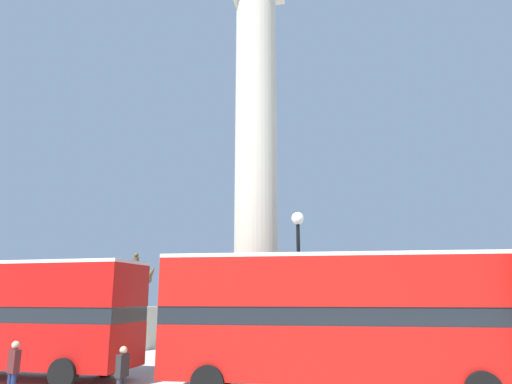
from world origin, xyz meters
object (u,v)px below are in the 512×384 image
Objects in this scene: equestrian_statue at (133,320)px; pedestrian_by_plinth at (13,368)px; pedestrian_near_lamp at (122,373)px; bus_b at (4,313)px; bus_a at (336,316)px; street_lamp at (299,273)px; monument_column at (256,198)px.

pedestrian_by_plinth is (2.81, -13.85, -0.61)m from equestrian_statue.
pedestrian_near_lamp is at bearing -61.33° from equestrian_statue.
equestrian_statue is (0.57, 10.23, -0.78)m from bus_b.
bus_a is at bearing 121.04° from pedestrian_near_lamp.
equestrian_statue is 3.45× the size of pedestrian_near_lamp.
bus_b is 5.14m from pedestrian_by_plinth.
bus_b is 6.35× the size of pedestrian_by_plinth.
pedestrian_near_lamp is (6.08, -13.64, -0.69)m from equestrian_statue.
street_lamp reaches higher than equestrian_statue.
monument_column is at bearing 173.27° from pedestrian_near_lamp.
bus_a is 6.88× the size of pedestrian_near_lamp.
bus_a reaches higher than pedestrian_near_lamp.
bus_a reaches higher than pedestrian_by_plinth.
monument_column reaches higher than bus_b.
monument_column is 3.41× the size of street_lamp.
pedestrian_near_lamp is at bearing -23.26° from bus_b.
bus_a reaches higher than bus_b.
bus_a is 1.99× the size of equestrian_statue.
bus_a is 6.66m from pedestrian_near_lamp.
street_lamp is (11.23, 1.57, 1.51)m from bus_b.
bus_a is 16.35m from equestrian_statue.
pedestrian_by_plinth is (3.38, -3.62, -1.39)m from bus_b.
street_lamp reaches higher than pedestrian_by_plinth.
equestrian_statue is 3.24× the size of pedestrian_by_plinth.
street_lamp is at bearing -116.73° from pedestrian_by_plinth.
monument_column is at bearing 118.76° from bus_a.
bus_b is at bearing 174.18° from bus_a.
monument_column is 8.97m from bus_a.
bus_a is 1.79× the size of street_lamp.
monument_column is at bearing -91.55° from pedestrian_by_plinth.
bus_b is 11.44m from street_lamp.
equestrian_statue is 0.90× the size of street_lamp.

